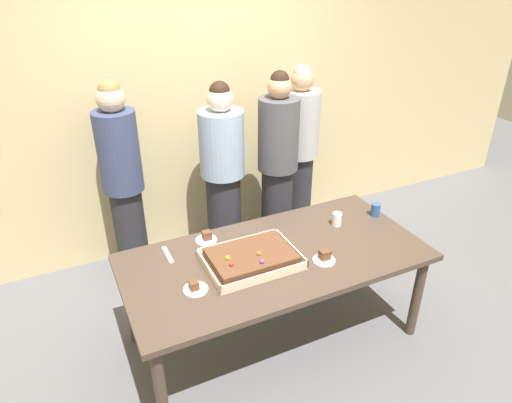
{
  "coord_description": "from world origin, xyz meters",
  "views": [
    {
      "loc": [
        -1.2,
        -2.21,
        2.47
      ],
      "look_at": [
        -0.07,
        0.15,
        1.07
      ],
      "focal_mm": 31.92,
      "sensor_mm": 36.0,
      "label": 1
    }
  ],
  "objects_px": {
    "plated_slice_near_right": "(195,288)",
    "person_far_right_suit": "(299,152)",
    "party_table": "(276,264)",
    "person_striped_tie_right": "(223,176)",
    "drink_cup_middle": "(337,219)",
    "drink_cup_nearest": "(376,210)",
    "plated_slice_far_left": "(207,238)",
    "person_green_shirt_behind": "(123,181)",
    "sheet_cake": "(251,258)",
    "cake_server_utensil": "(168,255)",
    "plated_slice_near_left": "(324,257)",
    "person_serving_front": "(278,167)"
  },
  "relations": [
    {
      "from": "drink_cup_middle",
      "to": "person_serving_front",
      "type": "distance_m",
      "value": 0.82
    },
    {
      "from": "party_table",
      "to": "person_striped_tie_right",
      "type": "relative_size",
      "value": 1.23
    },
    {
      "from": "drink_cup_nearest",
      "to": "plated_slice_far_left",
      "type": "bearing_deg",
      "value": 170.13
    },
    {
      "from": "person_serving_front",
      "to": "party_table",
      "type": "bearing_deg",
      "value": 7.59
    },
    {
      "from": "sheet_cake",
      "to": "drink_cup_nearest",
      "type": "height_order",
      "value": "sheet_cake"
    },
    {
      "from": "plated_slice_near_right",
      "to": "person_far_right_suit",
      "type": "height_order",
      "value": "person_far_right_suit"
    },
    {
      "from": "drink_cup_middle",
      "to": "cake_server_utensil",
      "type": "height_order",
      "value": "drink_cup_middle"
    },
    {
      "from": "drink_cup_nearest",
      "to": "person_serving_front",
      "type": "distance_m",
      "value": 0.93
    },
    {
      "from": "plated_slice_far_left",
      "to": "person_striped_tie_right",
      "type": "xyz_separation_m",
      "value": [
        0.41,
        0.71,
        0.1
      ]
    },
    {
      "from": "person_green_shirt_behind",
      "to": "plated_slice_far_left",
      "type": "bearing_deg",
      "value": 0.17
    },
    {
      "from": "plated_slice_far_left",
      "to": "party_table",
      "type": "bearing_deg",
      "value": -45.89
    },
    {
      "from": "plated_slice_near_right",
      "to": "drink_cup_middle",
      "type": "distance_m",
      "value": 1.22
    },
    {
      "from": "sheet_cake",
      "to": "plated_slice_far_left",
      "type": "xyz_separation_m",
      "value": [
        -0.17,
        0.38,
        -0.02
      ]
    },
    {
      "from": "sheet_cake",
      "to": "plated_slice_near_left",
      "type": "bearing_deg",
      "value": -22.18
    },
    {
      "from": "cake_server_utensil",
      "to": "person_far_right_suit",
      "type": "xyz_separation_m",
      "value": [
        1.54,
        0.91,
        0.14
      ]
    },
    {
      "from": "drink_cup_middle",
      "to": "cake_server_utensil",
      "type": "xyz_separation_m",
      "value": [
        -1.24,
        0.16,
        -0.05
      ]
    },
    {
      "from": "person_striped_tie_right",
      "to": "drink_cup_nearest",
      "type": "bearing_deg",
      "value": 55.75
    },
    {
      "from": "party_table",
      "to": "plated_slice_near_left",
      "type": "xyz_separation_m",
      "value": [
        0.26,
        -0.19,
        0.1
      ]
    },
    {
      "from": "person_serving_front",
      "to": "person_far_right_suit",
      "type": "bearing_deg",
      "value": 161.35
    },
    {
      "from": "sheet_cake",
      "to": "person_green_shirt_behind",
      "type": "relative_size",
      "value": 0.35
    },
    {
      "from": "party_table",
      "to": "plated_slice_far_left",
      "type": "xyz_separation_m",
      "value": [
        -0.36,
        0.37,
        0.09
      ]
    },
    {
      "from": "plated_slice_far_left",
      "to": "cake_server_utensil",
      "type": "distance_m",
      "value": 0.3
    },
    {
      "from": "person_striped_tie_right",
      "to": "person_far_right_suit",
      "type": "distance_m",
      "value": 0.84
    },
    {
      "from": "person_green_shirt_behind",
      "to": "person_far_right_suit",
      "type": "relative_size",
      "value": 1.02
    },
    {
      "from": "plated_slice_near_right",
      "to": "person_green_shirt_behind",
      "type": "distance_m",
      "value": 1.35
    },
    {
      "from": "person_striped_tie_right",
      "to": "drink_cup_middle",
      "type": "bearing_deg",
      "value": 42.28
    },
    {
      "from": "party_table",
      "to": "drink_cup_middle",
      "type": "bearing_deg",
      "value": 14.24
    },
    {
      "from": "plated_slice_far_left",
      "to": "cake_server_utensil",
      "type": "relative_size",
      "value": 0.75
    },
    {
      "from": "party_table",
      "to": "person_striped_tie_right",
      "type": "bearing_deg",
      "value": 86.98
    },
    {
      "from": "person_serving_front",
      "to": "person_striped_tie_right",
      "type": "height_order",
      "value": "person_serving_front"
    },
    {
      "from": "drink_cup_nearest",
      "to": "person_green_shirt_behind",
      "type": "relative_size",
      "value": 0.06
    },
    {
      "from": "plated_slice_near_right",
      "to": "drink_cup_middle",
      "type": "relative_size",
      "value": 1.5
    },
    {
      "from": "plated_slice_near_right",
      "to": "drink_cup_middle",
      "type": "bearing_deg",
      "value": 12.55
    },
    {
      "from": "person_striped_tie_right",
      "to": "sheet_cake",
      "type": "bearing_deg",
      "value": -0.01
    },
    {
      "from": "plated_slice_near_left",
      "to": "plated_slice_near_right",
      "type": "relative_size",
      "value": 1.0
    },
    {
      "from": "plated_slice_near_left",
      "to": "plated_slice_near_right",
      "type": "bearing_deg",
      "value": 174.96
    },
    {
      "from": "sheet_cake",
      "to": "cake_server_utensil",
      "type": "xyz_separation_m",
      "value": [
        -0.47,
        0.32,
        -0.04
      ]
    },
    {
      "from": "plated_slice_far_left",
      "to": "person_far_right_suit",
      "type": "height_order",
      "value": "person_far_right_suit"
    },
    {
      "from": "plated_slice_near_right",
      "to": "drink_cup_nearest",
      "type": "bearing_deg",
      "value": 9.5
    },
    {
      "from": "plated_slice_near_left",
      "to": "cake_server_utensil",
      "type": "xyz_separation_m",
      "value": [
        -0.91,
        0.5,
        -0.02
      ]
    },
    {
      "from": "sheet_cake",
      "to": "plated_slice_near_right",
      "type": "distance_m",
      "value": 0.43
    },
    {
      "from": "party_table",
      "to": "person_green_shirt_behind",
      "type": "bearing_deg",
      "value": 121.48
    },
    {
      "from": "sheet_cake",
      "to": "party_table",
      "type": "bearing_deg",
      "value": 3.52
    },
    {
      "from": "plated_slice_near_right",
      "to": "person_serving_front",
      "type": "relative_size",
      "value": 0.09
    },
    {
      "from": "person_far_right_suit",
      "to": "drink_cup_nearest",
      "type": "bearing_deg",
      "value": 43.94
    },
    {
      "from": "cake_server_utensil",
      "to": "person_serving_front",
      "type": "distance_m",
      "value": 1.35
    },
    {
      "from": "party_table",
      "to": "cake_server_utensil",
      "type": "distance_m",
      "value": 0.73
    },
    {
      "from": "cake_server_utensil",
      "to": "plated_slice_near_right",
      "type": "bearing_deg",
      "value": -83.64
    },
    {
      "from": "drink_cup_nearest",
      "to": "person_striped_tie_right",
      "type": "xyz_separation_m",
      "value": [
        -0.88,
        0.94,
        0.07
      ]
    },
    {
      "from": "person_far_right_suit",
      "to": "plated_slice_near_right",
      "type": "bearing_deg",
      "value": -7.09
    }
  ]
}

